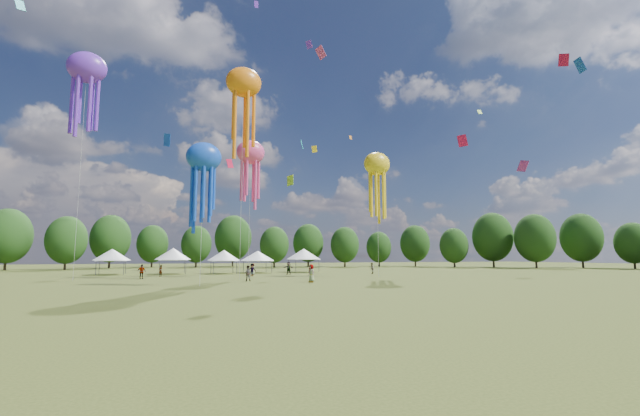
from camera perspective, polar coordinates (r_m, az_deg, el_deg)
name	(u,v)px	position (r m, az deg, el deg)	size (l,w,h in m)	color
ground	(542,332)	(17.64, 28.05, -14.70)	(300.00, 300.00, 0.00)	#384416
spectator_near	(248,273)	(46.63, -9.85, -8.78)	(0.82, 0.64, 1.69)	gray
spectators_far	(272,270)	(57.88, -6.57, -8.35)	(33.62, 20.43, 1.86)	gray
festival_tents	(222,255)	(68.75, -13.18, -6.23)	(35.07, 7.16, 3.97)	#47474C
show_kites	(223,130)	(52.59, -13.10, 10.37)	(39.45, 16.61, 26.70)	#E4438A
small_kites	(293,49)	(60.60, -3.64, 20.83)	(76.46, 50.45, 42.13)	#E4438A
treeline	(217,234)	(74.77, -13.87, -3.45)	(201.57, 95.24, 13.43)	#38281C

